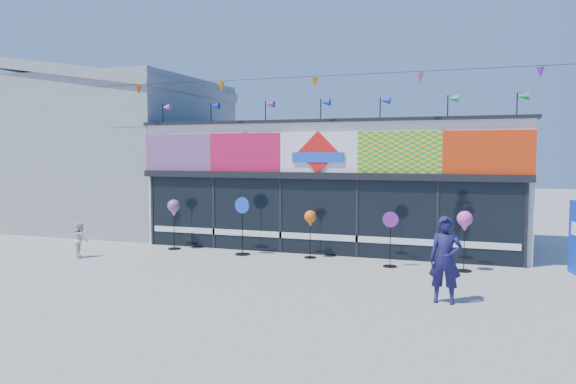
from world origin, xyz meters
The scene contains 10 objects.
ground centered at (0.00, 0.00, 0.00)m, with size 80.00×80.00×0.00m, color gray.
kite_shop centered at (0.00, 5.94, 2.05)m, with size 16.00×5.70×5.31m.
neighbour_building centered at (-10.00, 7.00, 3.20)m, with size 8.18×7.20×6.87m.
spinner_0 centered at (-4.62, 2.81, 1.28)m, with size 0.40×0.40×1.60m.
spinner_1 centered at (-2.16, 2.64, 0.93)m, with size 0.49×0.45×1.75m.
spinner_2 centered at (-0.07, 2.84, 1.12)m, with size 0.36×0.36×1.40m.
spinner_3 centered at (2.36, 2.31, 0.79)m, with size 0.41×0.38×1.50m.
spinner_4 centered at (4.26, 2.37, 1.27)m, with size 0.40×0.40×1.58m.
adult_man centered at (4.01, -0.98, 0.90)m, with size 0.65×0.43×1.79m, color #161440.
child centered at (-6.50, 0.67, 0.52)m, with size 0.51×0.29×1.04m, color silver.
Camera 1 is at (4.77, -12.76, 3.08)m, focal length 35.00 mm.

